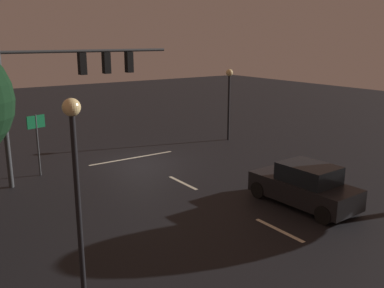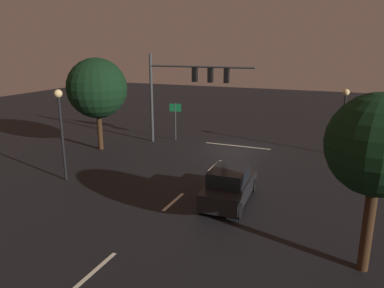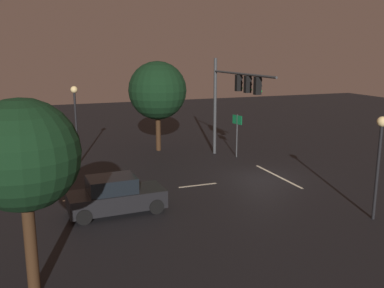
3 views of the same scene
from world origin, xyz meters
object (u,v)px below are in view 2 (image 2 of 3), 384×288
at_px(traffic_signal_assembly, 186,83).
at_px(street_lamp_right_kerb, 60,118).
at_px(route_sign, 175,114).
at_px(tree_right_near, 97,88).
at_px(tree_left_near, 379,146).
at_px(street_lamp_left_kerb, 344,109).
at_px(car_approaching, 229,186).

distance_m(traffic_signal_assembly, street_lamp_right_kerb, 10.08).
distance_m(route_sign, tree_right_near, 6.35).
bearing_deg(street_lamp_right_kerb, tree_left_near, 169.29).
relative_size(street_lamp_right_kerb, tree_right_near, 0.78).
relative_size(street_lamp_left_kerb, route_sign, 1.53).
height_order(street_lamp_left_kerb, street_lamp_right_kerb, street_lamp_right_kerb).
distance_m(car_approaching, street_lamp_left_kerb, 11.66).
relative_size(traffic_signal_assembly, street_lamp_left_kerb, 1.78).
bearing_deg(tree_right_near, street_lamp_left_kerb, -162.32).
bearing_deg(tree_left_near, street_lamp_right_kerb, -10.71).
bearing_deg(street_lamp_left_kerb, traffic_signal_assembly, 8.49).
distance_m(car_approaching, route_sign, 12.36).
xyz_separation_m(traffic_signal_assembly, street_lamp_left_kerb, (-10.78, -1.61, -1.46)).
relative_size(traffic_signal_assembly, tree_right_near, 1.24).
xyz_separation_m(route_sign, tree_right_near, (3.89, 4.48, 2.27)).
height_order(traffic_signal_assembly, car_approaching, traffic_signal_assembly).
bearing_deg(tree_left_near, street_lamp_left_kerb, -85.56).
bearing_deg(route_sign, car_approaching, 127.36).
height_order(car_approaching, street_lamp_left_kerb, street_lamp_left_kerb).
distance_m(traffic_signal_assembly, tree_right_near, 6.32).
xyz_separation_m(car_approaching, tree_right_near, (11.34, -5.29, 3.60)).
xyz_separation_m(traffic_signal_assembly, route_sign, (1.37, -0.98, -2.54)).
bearing_deg(route_sign, street_lamp_left_kerb, -177.03).
height_order(street_lamp_left_kerb, tree_left_near, tree_left_near).
xyz_separation_m(street_lamp_left_kerb, route_sign, (12.15, 0.63, -1.08)).
relative_size(tree_left_near, tree_right_near, 0.91).
bearing_deg(tree_right_near, route_sign, -130.94).
distance_m(traffic_signal_assembly, street_lamp_left_kerb, 10.99).
bearing_deg(traffic_signal_assembly, tree_right_near, 33.68).
bearing_deg(route_sign, tree_right_near, 49.06).
xyz_separation_m(street_lamp_right_kerb, tree_left_near, (-15.05, 2.85, 0.76)).
distance_m(car_approaching, tree_left_near, 7.63).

